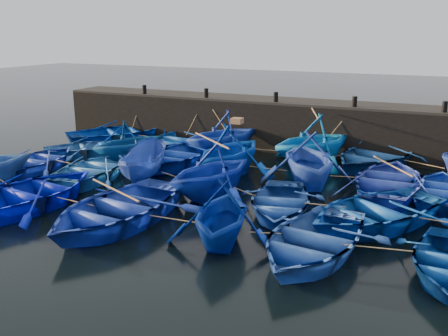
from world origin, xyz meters
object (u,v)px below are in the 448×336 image
at_px(boat_8, 178,155).
at_px(wooden_crate, 237,121).
at_px(boat_13, 40,160).
at_px(boat_0, 120,132).

bearing_deg(boat_8, wooden_crate, -8.26).
xyz_separation_m(boat_8, wooden_crate, (3.23, -0.50, 1.94)).
bearing_deg(wooden_crate, boat_8, 171.25).
height_order(boat_13, wooden_crate, wooden_crate).
height_order(boat_0, wooden_crate, wooden_crate).
relative_size(boat_0, boat_8, 1.07).
distance_m(boat_0, wooden_crate, 9.61).
bearing_deg(wooden_crate, boat_13, -163.02).
xyz_separation_m(boat_0, boat_13, (0.04, -6.17, -0.13)).
bearing_deg(boat_0, boat_13, 126.95).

